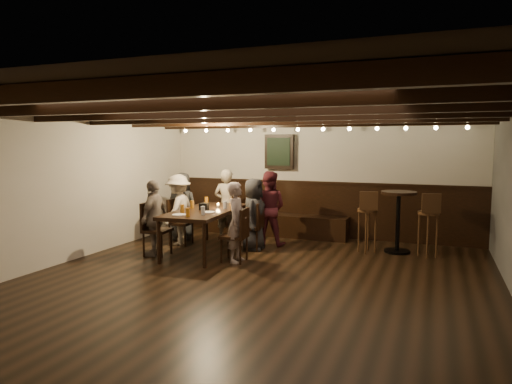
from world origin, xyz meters
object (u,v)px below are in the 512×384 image
at_px(chair_left_far, 156,239).
at_px(person_left_far, 154,218).
at_px(chair_left_near, 180,231).
at_px(person_left_near, 178,210).
at_px(person_right_far, 237,222).
at_px(person_bench_right, 268,208).
at_px(person_right_near, 254,214).
at_px(person_bench_centre, 227,205).
at_px(dining_table, 205,213).
at_px(high_top_table, 398,213).
at_px(person_bench_left, 182,206).
at_px(bar_stool_left, 367,230).
at_px(chair_right_far, 235,245).
at_px(chair_right_near, 252,235).
at_px(bar_stool_right, 428,233).

bearing_deg(chair_left_far, person_left_far, -90.00).
distance_m(chair_left_near, person_left_near, 0.40).
distance_m(person_left_near, person_right_far, 1.75).
distance_m(person_bench_right, person_right_near, 0.48).
bearing_deg(person_bench_centre, dining_table, 90.00).
xyz_separation_m(person_right_far, high_top_table, (2.37, 1.63, 0.06)).
bearing_deg(person_bench_left, chair_left_far, 97.62).
bearing_deg(bar_stool_left, person_bench_left, 170.14).
distance_m(person_bench_right, high_top_table, 2.34).
relative_size(person_right_near, bar_stool_left, 1.18).
bearing_deg(dining_table, person_right_far, -30.96).
height_order(person_bench_right, person_right_near, person_bench_right).
relative_size(dining_table, chair_left_near, 2.40).
xyz_separation_m(person_bench_right, person_right_near, (-0.11, -0.46, -0.05)).
bearing_deg(person_right_near, chair_left_far, 121.49).
bearing_deg(chair_right_far, chair_right_near, 0.02).
relative_size(chair_right_near, person_bench_centre, 0.61).
height_order(chair_right_near, high_top_table, high_top_table).
height_order(high_top_table, bar_stool_right, bar_stool_right).
xyz_separation_m(chair_right_far, person_bench_centre, (-0.83, 1.44, 0.44)).
bearing_deg(person_left_far, bar_stool_right, 105.56).
bearing_deg(person_bench_centre, person_right_near, 141.34).
xyz_separation_m(chair_left_near, bar_stool_right, (4.40, 0.69, 0.14)).
distance_m(dining_table, chair_right_far, 0.95).
distance_m(person_left_near, person_left_far, 0.90).
bearing_deg(person_right_far, chair_right_near, 2.02).
distance_m(dining_table, person_right_far, 0.88).
height_order(chair_left_far, chair_right_near, chair_left_far).
bearing_deg(person_left_near, chair_left_far, 1.96).
xyz_separation_m(person_right_near, person_right_far, (0.07, -0.90, 0.00)).
distance_m(person_right_far, bar_stool_left, 2.36).
relative_size(person_right_near, bar_stool_right, 1.18).
xyz_separation_m(person_bench_left, high_top_table, (4.12, 0.41, 0.04)).
relative_size(dining_table, chair_left_far, 2.29).
xyz_separation_m(chair_left_far, person_right_near, (1.39, 1.01, 0.37)).
bearing_deg(dining_table, person_bench_centre, 90.00).
xyz_separation_m(chair_left_near, chair_left_far, (0.07, -0.90, 0.01)).
xyz_separation_m(person_right_far, bar_stool_left, (1.87, 1.42, -0.24)).
relative_size(dining_table, person_right_far, 1.61).
bearing_deg(person_bench_right, chair_left_far, 39.82).
bearing_deg(person_left_near, bar_stool_right, 94.43).
height_order(chair_right_far, person_bench_centre, person_bench_centre).
distance_m(person_bench_centre, person_left_near, 0.96).
height_order(person_bench_centre, high_top_table, person_bench_centre).
height_order(chair_left_far, bar_stool_left, bar_stool_left).
height_order(chair_left_far, person_bench_centre, person_bench_centre).
distance_m(person_right_far, high_top_table, 2.88).
bearing_deg(chair_right_far, high_top_table, -60.24).
xyz_separation_m(person_bench_centre, person_left_near, (-0.70, -0.66, -0.04)).
bearing_deg(bar_stool_left, bar_stool_right, -10.27).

